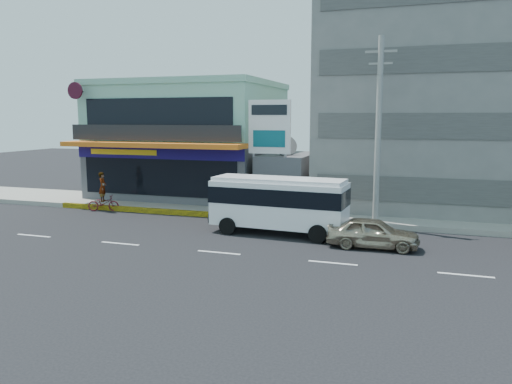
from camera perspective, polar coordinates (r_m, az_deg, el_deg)
ground at (r=22.00m, az=-4.27°, el=-6.92°), size 120.00×120.00×0.00m
sidewalk at (r=29.78m, az=11.88°, el=-2.71°), size 70.00×5.00×0.30m
shop_building at (r=37.27m, az=-7.45°, el=5.57°), size 12.40×11.70×8.00m
concrete_building at (r=34.62m, az=21.68°, el=9.81°), size 16.00×12.00×14.00m
gap_structure at (r=32.86m, az=3.78°, el=1.31°), size 3.00×6.00×3.50m
satellite_dish at (r=31.72m, az=3.36°, el=4.37°), size 1.50×1.50×0.15m
billboard at (r=30.06m, az=1.55°, el=6.74°), size 2.60×0.18×6.90m
utility_pole_near at (r=27.06m, az=13.79°, el=6.78°), size 1.60×0.30×10.00m
minibus at (r=25.09m, az=2.59°, el=-1.00°), size 6.96×2.73×2.86m
sedan at (r=23.18m, az=13.22°, el=-4.56°), size 4.12×1.73×1.39m
motorcycle_rider at (r=32.84m, az=-17.06°, el=-0.70°), size 2.04×1.25×2.47m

